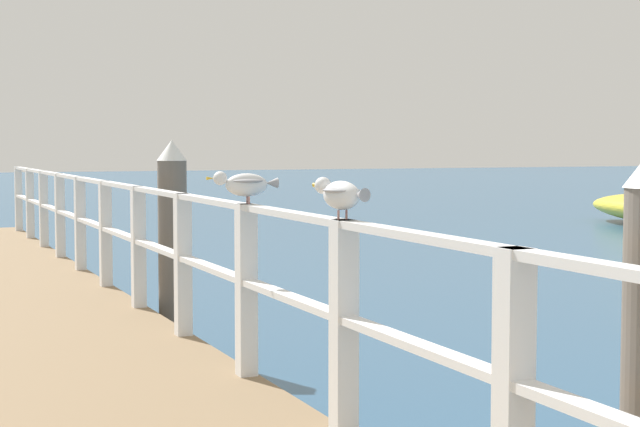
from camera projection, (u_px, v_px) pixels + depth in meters
name	position (u px, v px, depth m)	size (l,w,h in m)	color
pier_railing	(138.00, 234.00, 9.54)	(0.12, 18.72, 1.14)	white
dock_piling_far	(173.00, 248.00, 9.87)	(0.29, 0.29, 2.10)	#6B6056
seagull_foreground	(340.00, 193.00, 5.27)	(0.21, 0.48, 0.21)	white
seagull_background	(245.00, 183.00, 6.64)	(0.48, 0.19, 0.21)	white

